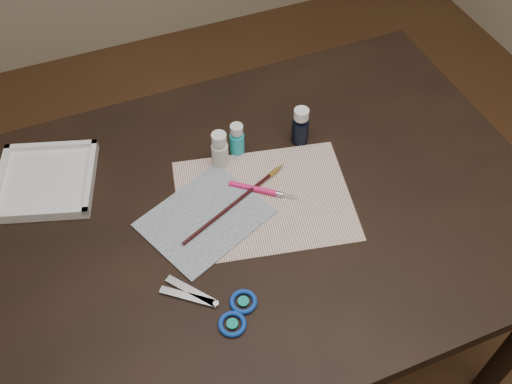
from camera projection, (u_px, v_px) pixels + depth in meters
name	position (u px, v px, depth m)	size (l,w,h in m)	color
ground	(256.00, 348.00, 1.86)	(3.50, 3.50, 0.02)	#422614
table	(256.00, 290.00, 1.56)	(1.30, 0.90, 0.75)	black
paper	(264.00, 200.00, 1.28)	(0.39, 0.30, 0.00)	white
canvas	(205.00, 218.00, 1.25)	(0.25, 0.20, 0.00)	#132039
paint_bottle_white	(220.00, 149.00, 1.32)	(0.04, 0.04, 0.10)	silver
paint_bottle_cyan	(237.00, 139.00, 1.35)	(0.03, 0.03, 0.08)	#21B4BE
paint_bottle_navy	(300.00, 126.00, 1.36)	(0.04, 0.04, 0.10)	black
paintbrush	(237.00, 201.00, 1.27)	(0.32, 0.01, 0.01)	black
craft_knife	(264.00, 191.00, 1.29)	(0.16, 0.01, 0.01)	#EB1D69
scissors	(205.00, 304.00, 1.11)	(0.21, 0.11, 0.01)	silver
palette_tray	(46.00, 180.00, 1.30)	(0.22, 0.22, 0.03)	white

